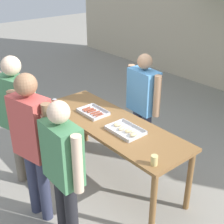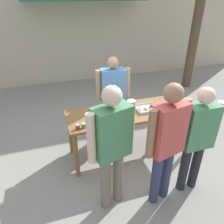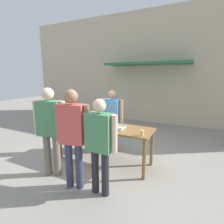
% 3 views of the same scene
% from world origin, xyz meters
% --- Properties ---
extents(ground_plane, '(24.00, 24.00, 0.00)m').
position_xyz_m(ground_plane, '(0.00, 0.00, 0.00)').
color(ground_plane, gray).
extents(serving_table, '(2.18, 0.74, 0.85)m').
position_xyz_m(serving_table, '(0.00, 0.00, 0.75)').
color(serving_table, brown).
rests_on(serving_table, ground).
extents(food_tray_sausages, '(0.39, 0.29, 0.04)m').
position_xyz_m(food_tray_sausages, '(-0.37, -0.02, 0.87)').
color(food_tray_sausages, silver).
rests_on(food_tray_sausages, serving_table).
extents(food_tray_buns, '(0.43, 0.31, 0.06)m').
position_xyz_m(food_tray_buns, '(0.28, -0.02, 0.87)').
color(food_tray_buns, silver).
rests_on(food_tray_buns, serving_table).
extents(condiment_jar_mustard, '(0.06, 0.06, 0.07)m').
position_xyz_m(condiment_jar_mustard, '(-0.96, -0.26, 0.89)').
color(condiment_jar_mustard, '#B22319').
rests_on(condiment_jar_mustard, serving_table).
extents(condiment_jar_ketchup, '(0.06, 0.06, 0.07)m').
position_xyz_m(condiment_jar_ketchup, '(-0.87, -0.25, 0.89)').
color(condiment_jar_ketchup, '#567A38').
rests_on(condiment_jar_ketchup, serving_table).
extents(beer_cup, '(0.07, 0.07, 0.11)m').
position_xyz_m(beer_cup, '(0.95, -0.25, 0.91)').
color(beer_cup, '#DBC67A').
rests_on(beer_cup, serving_table).
extents(person_server_behind_table, '(0.64, 0.28, 1.59)m').
position_xyz_m(person_server_behind_table, '(-0.13, 0.67, 0.94)').
color(person_server_behind_table, '#333851').
rests_on(person_server_behind_table, ground).
extents(person_customer_holding_hotdog, '(0.62, 0.36, 1.74)m').
position_xyz_m(person_customer_holding_hotdog, '(-0.66, -0.93, 1.03)').
color(person_customer_holding_hotdog, '#756B5B').
rests_on(person_customer_holding_hotdog, ground).
extents(person_customer_with_cup, '(0.61, 0.24, 1.61)m').
position_xyz_m(person_customer_with_cup, '(0.48, -1.02, 0.95)').
color(person_customer_with_cup, '#232328').
rests_on(person_customer_with_cup, ground).
extents(person_customer_waiting_in_line, '(0.60, 0.32, 1.74)m').
position_xyz_m(person_customer_waiting_in_line, '(-0.01, -1.07, 1.04)').
color(person_customer_waiting_in_line, '#333851').
rests_on(person_customer_waiting_in_line, ground).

